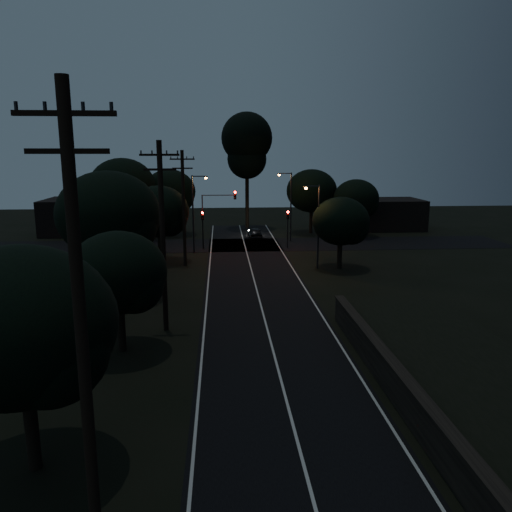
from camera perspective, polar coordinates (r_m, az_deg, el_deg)
ground at (r=17.17m, az=6.36°, el=-25.48°), size 160.00×160.00×0.00m
road_surface at (r=45.79m, az=-0.64°, el=-1.22°), size 60.00×70.00×0.03m
retaining_wall at (r=21.75m, az=26.19°, el=-16.15°), size 6.93×26.00×1.60m
utility_pole_near at (r=12.57m, az=-19.35°, el=-8.11°), size 2.20×0.30×12.00m
utility_pole_mid at (r=28.96m, az=-10.64°, el=2.43°), size 2.20×0.30×11.00m
utility_pole_far at (r=45.78m, az=-8.28°, el=5.61°), size 2.20×0.30×10.50m
tree_left_a at (r=17.34m, az=-24.71°, el=-7.71°), size 6.00×6.00×7.59m
tree_left_b at (r=26.55m, az=-15.15°, el=-2.11°), size 5.05×5.05×6.42m
tree_left_c at (r=36.33m, az=-16.13°, el=4.30°), size 7.21×7.21×9.11m
tree_left_d at (r=47.95m, az=-10.84°, el=4.87°), size 5.73×5.73×7.26m
tree_far_nw at (r=63.76m, az=-9.65°, el=7.15°), size 6.47×6.47×8.20m
tree_far_w at (r=60.40m, az=-14.77°, el=7.60°), size 7.57×7.57×9.65m
tree_far_ne at (r=64.57m, az=6.59°, el=7.28°), size 6.46×6.46×8.17m
tree_far_e at (r=62.87m, az=11.56°, el=6.34°), size 5.55×5.55×7.05m
tree_right_a at (r=45.06m, az=9.91°, el=3.79°), size 5.07×5.07×6.45m
tall_pine at (r=68.49m, az=-1.05°, el=12.58°), size 6.84×6.84×15.55m
building_left at (r=68.14m, az=-18.85°, el=4.35°), size 10.00×8.00×4.40m
building_right at (r=70.66m, az=14.70°, el=4.69°), size 9.00×7.00×4.00m
signal_left at (r=53.95m, az=-6.11°, el=3.77°), size 0.28×0.35×4.10m
signal_right at (r=54.40m, az=3.64°, el=3.89°), size 0.28×0.35×4.10m
signal_mast at (r=53.72m, az=-4.34°, el=5.39°), size 3.70×0.35×6.25m
streetlight_a at (r=51.78m, az=-7.02°, el=5.42°), size 1.66×0.26×8.00m
streetlight_b at (r=58.23m, az=3.83°, el=6.19°), size 1.66×0.26×8.00m
streetlight_c at (r=44.63m, az=6.95°, el=4.02°), size 1.46×0.26×7.50m
car at (r=60.32m, az=-0.12°, el=2.63°), size 1.65×4.02×1.36m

